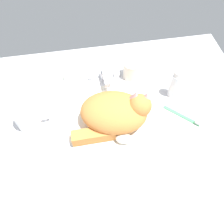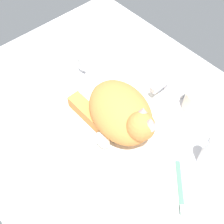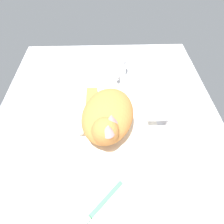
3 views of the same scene
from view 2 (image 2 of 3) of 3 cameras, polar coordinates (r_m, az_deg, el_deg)
ground_plane at (r=86.80cm, az=1.57°, el=-2.83°), size 110.00×82.50×3.00cm
sink_basin at (r=85.25cm, az=1.59°, el=-2.18°), size 34.77×34.77×0.67cm
faucet at (r=93.52cm, az=11.04°, el=5.69°), size 13.17×10.35×5.64cm
cat at (r=79.60cm, az=1.83°, el=-0.29°), size 28.87×21.86×14.00cm
coffee_mug at (r=99.51cm, az=-8.33°, el=11.31°), size 12.22×8.23×8.18cm
rinse_cup at (r=89.54cm, az=16.51°, el=2.20°), size 6.75×6.75×7.30cm
soap_dish at (r=101.81cm, az=6.73°, el=10.04°), size 9.00×6.40×1.20cm
soap_bar at (r=100.59cm, az=6.83°, el=10.75°), size 7.70×5.78×2.32cm
toothpaste_bottle at (r=78.32cm, az=19.14°, el=-7.71°), size 3.73×3.73×12.60cm
toothbrush at (r=77.81cm, az=13.78°, el=-15.11°), size 11.44×11.18×1.60cm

